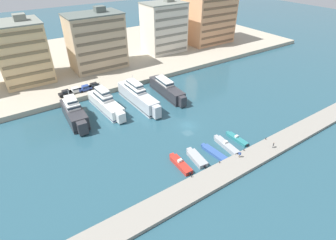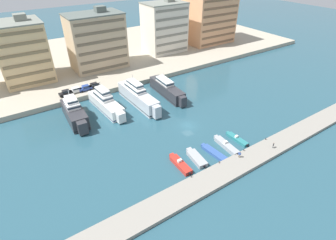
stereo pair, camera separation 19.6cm
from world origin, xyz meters
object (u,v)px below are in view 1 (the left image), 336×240
Objects in this scene: motorboat_grey_left at (197,158)px; motorboat_blue_mid_left at (214,152)px; car_white_left at (75,90)px; yacht_silver_mid_left at (138,96)px; car_blue_mid_left at (85,88)px; motorboat_teal_center at (237,139)px; car_black_far_left at (65,93)px; yacht_charcoal_far_left at (74,113)px; motorboat_grey_center_left at (226,145)px; car_black_center_left at (94,86)px; pedestrian_near_edge at (240,154)px; pedestrian_mid_deck at (273,144)px; motorboat_red_far_left at (181,164)px; yacht_charcoal_center_left at (167,89)px; yacht_white_left at (106,103)px.

motorboat_grey_left is 0.92× the size of motorboat_blue_mid_left.
motorboat_grey_left is at bearing -73.36° from car_white_left.
car_white_left is at bearing 134.31° from yacht_silver_mid_left.
car_blue_mid_left is (3.19, -0.35, 0.00)m from car_white_left.
motorboat_teal_center is 53.50m from car_black_far_left.
yacht_charcoal_far_left is at bearing 134.68° from motorboat_teal_center.
car_black_center_left is (-16.17, 45.24, 2.07)m from motorboat_grey_center_left.
yacht_silver_mid_left is 5.27× the size of car_blue_mid_left.
car_white_left is at bearing 106.64° from motorboat_grey_left.
motorboat_grey_left is 1.69× the size of car_black_far_left.
car_black_center_left is (6.06, -0.19, 0.00)m from car_white_left.
pedestrian_near_edge reaches higher than pedestrian_mid_deck.
yacht_silver_mid_left reaches higher than motorboat_blue_mid_left.
yacht_charcoal_center_left is at bearing 61.73° from motorboat_red_far_left.
pedestrian_near_edge is (-0.90, -4.95, 1.26)m from motorboat_grey_center_left.
yacht_charcoal_center_left is 11.65× the size of pedestrian_near_edge.
motorboat_teal_center is 7.67m from pedestrian_near_edge.
motorboat_red_far_left reaches higher than motorboat_grey_center_left.
pedestrian_mid_deck is (4.02, -7.47, 1.36)m from motorboat_teal_center.
motorboat_grey_left is 9.64m from pedestrian_near_edge.
pedestrian_near_edge is at bearing -25.29° from motorboat_red_far_left.
yacht_silver_mid_left is at bearing 113.02° from pedestrian_mid_deck.
pedestrian_mid_deck is (12.34, -6.72, 1.39)m from motorboat_blue_mid_left.
yacht_white_left is at bearing 173.70° from yacht_charcoal_center_left.
motorboat_grey_center_left is at bearing -62.33° from yacht_white_left.
yacht_silver_mid_left reaches higher than yacht_charcoal_center_left.
motorboat_red_far_left is 45.63m from car_white_left.
motorboat_red_far_left is 13.47m from pedestrian_near_edge.
car_blue_mid_left is (-22.00, 14.58, 0.48)m from yacht_charcoal_center_left.
motorboat_grey_left is at bearing -179.54° from motorboat_teal_center.
yacht_silver_mid_left is 5.18× the size of car_black_far_left.
yacht_white_left is at bearing 113.34° from pedestrian_near_edge.
motorboat_red_far_left is at bearing 176.59° from motorboat_grey_center_left.
yacht_charcoal_far_left is at bearing -119.56° from car_blue_mid_left.
car_white_left is 1.01× the size of car_blue_mid_left.
yacht_white_left reaches higher than motorboat_grey_center_left.
motorboat_grey_center_left is 2.00× the size of car_black_far_left.
yacht_white_left is 47.10m from pedestrian_mid_deck.
yacht_charcoal_center_left reaches higher than pedestrian_mid_deck.
motorboat_grey_center_left is (4.07, 0.20, 0.18)m from motorboat_blue_mid_left.
car_black_far_left is 1.01× the size of car_black_center_left.
motorboat_red_far_left is 17.29m from motorboat_teal_center.
pedestrian_near_edge is (25.70, -36.71, -0.69)m from yacht_charcoal_far_left.
car_black_center_left is 2.63× the size of pedestrian_mid_deck.
yacht_silver_mid_left reaches higher than car_blue_mid_left.
yacht_charcoal_far_left is at bearing 132.04° from pedestrian_mid_deck.
car_black_far_left is at bearing 115.14° from motorboat_blue_mid_left.
car_black_center_left is 2.48× the size of pedestrian_near_edge.
car_white_left is at bearing 101.64° from motorboat_red_far_left.
car_black_far_left is at bearing 122.86° from pedestrian_mid_deck.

